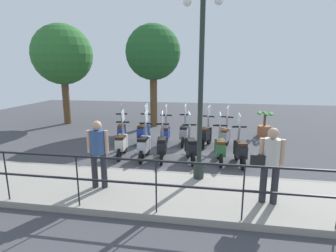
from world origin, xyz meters
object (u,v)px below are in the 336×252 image
Objects in this scene: scooter_far_2 at (184,133)px; scooter_far_3 at (165,133)px; scooter_far_4 at (144,131)px; tree_distant at (153,53)px; scooter_near_0 at (240,150)px; scooter_near_2 at (191,147)px; scooter_far_0 at (225,135)px; scooter_near_1 at (220,148)px; scooter_near_4 at (144,145)px; scooter_far_5 at (122,131)px; scooter_near_3 at (162,146)px; pedestrian_distant at (98,149)px; tree_large at (62,55)px; scooter_near_5 at (122,143)px; potted_palm at (264,126)px; pedestrian_with_bag at (270,160)px; lamp_post_near at (201,95)px; scooter_far_1 at (206,134)px.

scooter_far_2 is 0.73m from scooter_far_3.
scooter_far_3 and scooter_far_4 have the same top height.
tree_distant is 3.25× the size of scooter_near_0.
scooter_near_2 and scooter_far_0 have the same top height.
scooter_near_2 is at bearing 89.38° from scooter_near_1.
scooter_far_5 is at bearing 39.12° from scooter_near_4.
tree_distant is 6.08m from scooter_near_3.
pedestrian_distant is 4.66m from scooter_far_2.
scooter_far_5 is at bearing -127.97° from tree_large.
scooter_far_3 is (-0.24, 0.69, 0.00)m from scooter_far_2.
scooter_near_1 and scooter_near_5 have the same top height.
scooter_far_3 is at bearing -91.66° from scooter_far_4.
scooter_far_0 is (1.67, -2.03, 0.00)m from scooter_near_3.
scooter_far_0 is (1.68, 0.38, 0.00)m from scooter_near_0.
potted_palm is at bearing -96.26° from tree_large.
scooter_near_5 is at bearing 177.13° from scooter_far_4.
scooter_near_3 is (2.60, 2.70, -0.60)m from pedestrian_with_bag.
scooter_near_1 and scooter_near_2 have the same top height.
scooter_far_3 is at bearing 48.16° from scooter_near_1.
scooter_near_3 is at bearing 135.02° from potted_palm.
scooter_far_3 is at bearing -13.69° from scooter_near_4.
lamp_post_near is 2.62m from scooter_near_0.
scooter_far_3 is at bearing -105.47° from scooter_far_5.
tree_distant is 3.25× the size of scooter_near_1.
scooter_far_1 is at bearing -91.71° from scooter_far_3.
lamp_post_near reaches higher than pedestrian_with_bag.
tree_distant is 4.77m from scooter_far_3.
scooter_far_4 is at bearing 55.58° from scooter_near_1.
scooter_near_2 is 1.00× the size of scooter_far_0.
scooter_far_1 is (0.03, 0.70, 0.00)m from scooter_far_0.
pedestrian_distant is 1.50× the size of potted_palm.
scooter_near_2 is 1.00× the size of scooter_near_5.
scooter_far_1 and scooter_far_2 have the same top height.
scooter_far_4 is at bearing -121.85° from tree_large.
pedestrian_with_bag is 2.67m from scooter_near_0.
scooter_near_5 and scooter_far_2 have the same top height.
scooter_near_4 and scooter_near_5 have the same top height.
pedestrian_distant is at bearing 94.89° from pedestrian_with_bag.
scooter_near_0 is at bearing 159.86° from potted_palm.
tree_distant is at bearing 12.98° from scooter_far_4.
scooter_near_5 is 1.95m from scooter_far_3.
scooter_near_0 is at bearing -97.97° from scooter_near_3.
scooter_far_4 is (1.80, 3.47, 0.00)m from scooter_near_0.
scooter_near_2 and scooter_far_3 have the same top height.
pedestrian_with_bag is 1.03× the size of scooter_far_3.
lamp_post_near reaches higher than scooter_far_1.
tree_large is at bearing 57.27° from scooter_far_3.
scooter_near_1 is at bearing -142.72° from scooter_far_2.
scooter_far_3 is at bearing 23.94° from lamp_post_near.
tree_distant reaches higher than pedestrian_with_bag.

